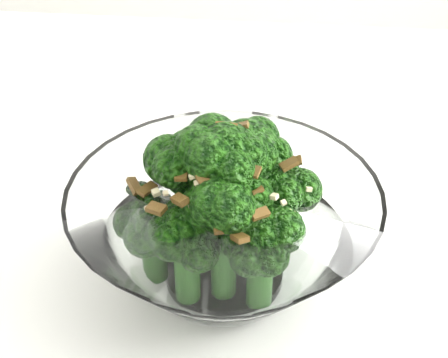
{
  "coord_description": "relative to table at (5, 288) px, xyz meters",
  "views": [
    {
      "loc": [
        0.04,
        -0.5,
        1.09
      ],
      "look_at": [
        0.03,
        -0.16,
        0.84
      ],
      "focal_mm": 55.0,
      "sensor_mm": 36.0,
      "label": 1
    }
  ],
  "objects": [
    {
      "name": "broccoli_dish",
      "position": [
        0.18,
        -0.05,
        0.12
      ],
      "size": [
        0.2,
        0.2,
        0.12
      ],
      "color": "white",
      "rests_on": "table"
    },
    {
      "name": "table",
      "position": [
        0.0,
        0.0,
        0.0
      ],
      "size": [
        1.27,
        0.9,
        0.75
      ],
      "color": "white",
      "rests_on": "ground"
    }
  ]
}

